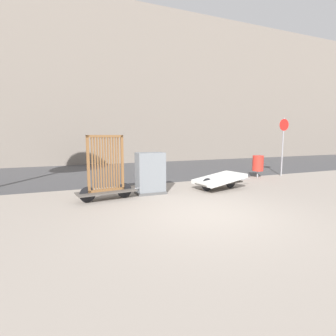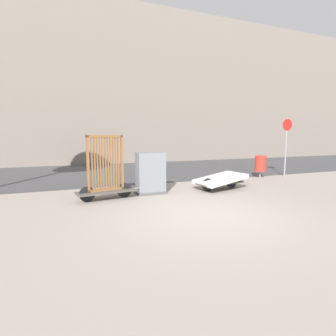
# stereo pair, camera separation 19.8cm
# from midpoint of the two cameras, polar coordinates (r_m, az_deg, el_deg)

# --- Properties ---
(ground_plane) EXTENTS (60.00, 60.00, 0.00)m
(ground_plane) POSITION_cam_midpoint_polar(r_m,az_deg,el_deg) (6.37, 7.24, -9.96)
(ground_plane) COLOR gray
(road_strip) EXTENTS (56.00, 7.89, 0.01)m
(road_strip) POSITION_cam_midpoint_polar(r_m,az_deg,el_deg) (13.87, -9.71, -0.70)
(road_strip) COLOR #424244
(road_strip) RESTS_ON ground_plane
(building_facade) EXTENTS (48.00, 4.00, 10.43)m
(building_facade) POSITION_cam_midpoint_polar(r_m,az_deg,el_deg) (19.88, -14.06, 16.61)
(building_facade) COLOR slate
(building_facade) RESTS_ON ground_plane
(bike_cart_with_bedframe) EXTENTS (2.41, 0.84, 1.87)m
(bike_cart_with_bedframe) POSITION_cam_midpoint_polar(r_m,az_deg,el_deg) (7.76, -13.96, -2.03)
(bike_cart_with_bedframe) COLOR #4C4742
(bike_cart_with_bedframe) RESTS_ON ground_plane
(bike_cart_with_mattress) EXTENTS (2.43, 1.30, 0.55)m
(bike_cart_with_mattress) POSITION_cam_midpoint_polar(r_m,az_deg,el_deg) (9.19, 10.55, -2.46)
(bike_cart_with_mattress) COLOR #4C4742
(bike_cart_with_mattress) RESTS_ON ground_plane
(utility_cabinet) EXTENTS (0.93, 0.60, 1.32)m
(utility_cabinet) POSITION_cam_midpoint_polar(r_m,az_deg,el_deg) (8.40, -4.55, -1.42)
(utility_cabinet) COLOR #4C4C4C
(utility_cabinet) RESTS_ON ground_plane
(trash_bin) EXTENTS (0.47, 0.47, 0.98)m
(trash_bin) POSITION_cam_midpoint_polar(r_m,az_deg,el_deg) (12.19, 18.56, 0.98)
(trash_bin) COLOR gray
(trash_bin) RESTS_ON ground_plane
(sign_post) EXTENTS (0.53, 0.06, 2.66)m
(sign_post) POSITION_cam_midpoint_polar(r_m,az_deg,el_deg) (13.08, 23.39, 5.82)
(sign_post) COLOR gray
(sign_post) RESTS_ON ground_plane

